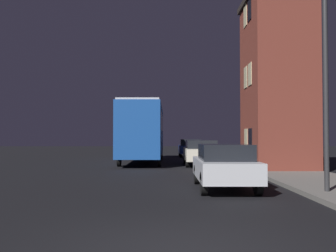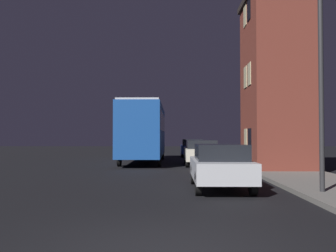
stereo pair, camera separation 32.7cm
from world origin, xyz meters
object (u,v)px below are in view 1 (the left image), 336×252
object	(u,v)px
bus	(141,128)
car_near_lane	(222,165)
car_mid_lane	(199,152)
car_far_lane	(188,148)
streetlamp	(312,32)

from	to	relation	value
bus	car_near_lane	xyz separation A→B (m)	(3.44, -12.40, -1.46)
car_mid_lane	car_far_lane	size ratio (longest dim) A/B	1.15
streetlamp	car_far_lane	distance (m)	21.43
streetlamp	car_mid_lane	xyz separation A→B (m)	(-2.28, 11.31, -3.91)
car_near_lane	car_mid_lane	distance (m)	9.91
car_near_lane	car_mid_lane	size ratio (longest dim) A/B	0.88
car_near_lane	car_far_lane	size ratio (longest dim) A/B	1.01
car_far_lane	bus	bearing A→B (deg)	-116.07
car_near_lane	car_far_lane	bearing A→B (deg)	89.86
streetlamp	car_far_lane	xyz separation A→B (m)	(-2.33, 20.93, -3.94)
car_near_lane	car_far_lane	distance (m)	19.53
bus	car_far_lane	distance (m)	8.07
car_far_lane	car_mid_lane	bearing A→B (deg)	-89.68
car_near_lane	streetlamp	bearing A→B (deg)	-30.65
streetlamp	car_mid_lane	distance (m)	12.18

